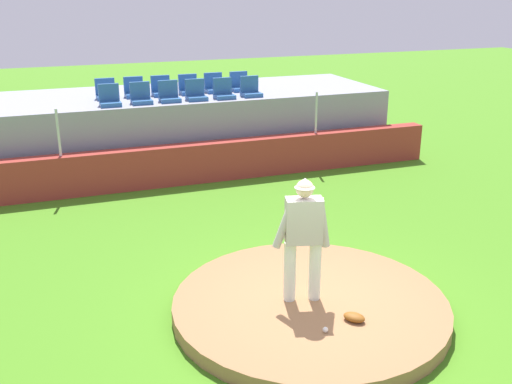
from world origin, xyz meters
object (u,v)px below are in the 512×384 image
at_px(stadium_chair_5, 250,90).
at_px(stadium_chair_8, 161,89).
at_px(stadium_chair_2, 169,95).
at_px(stadium_chair_6, 106,93).
at_px(baseball, 325,330).
at_px(stadium_chair_4, 224,92).
at_px(fielding_glove, 354,317).
at_px(stadium_chair_7, 134,91).
at_px(stadium_chair_11, 240,85).
at_px(pitcher, 304,231).
at_px(stadium_chair_0, 110,99).
at_px(stadium_chair_3, 196,93).
at_px(stadium_chair_9, 189,88).
at_px(stadium_chair_1, 141,97).
at_px(stadium_chair_10, 214,86).

distance_m(stadium_chair_5, stadium_chair_8, 2.30).
relative_size(stadium_chair_2, stadium_chair_6, 1.00).
bearing_deg(baseball, stadium_chair_4, 81.69).
distance_m(fielding_glove, stadium_chair_7, 9.38).
distance_m(fielding_glove, stadium_chair_11, 9.37).
height_order(pitcher, baseball, pitcher).
height_order(stadium_chair_0, stadium_chair_2, same).
bearing_deg(stadium_chair_4, stadium_chair_11, -128.77).
relative_size(stadium_chair_3, stadium_chair_9, 1.00).
bearing_deg(stadium_chair_7, stadium_chair_9, 178.07).
bearing_deg(stadium_chair_1, stadium_chair_7, -89.48).
xyz_separation_m(stadium_chair_6, stadium_chair_10, (2.82, 0.02, 0.00)).
bearing_deg(stadium_chair_8, stadium_chair_5, 157.53).
bearing_deg(stadium_chair_10, stadium_chair_6, 0.36).
distance_m(stadium_chair_2, stadium_chair_5, 2.11).
bearing_deg(baseball, stadium_chair_8, 91.09).
bearing_deg(stadium_chair_3, stadium_chair_6, -23.34).
bearing_deg(baseball, stadium_chair_1, 95.85).
height_order(fielding_glove, stadium_chair_11, stadium_chair_11).
xyz_separation_m(stadium_chair_6, stadium_chair_9, (2.11, -0.02, 0.00)).
bearing_deg(pitcher, stadium_chair_1, 112.00).
bearing_deg(stadium_chair_10, fielding_glove, 85.25).
distance_m(stadium_chair_8, stadium_chair_9, 0.72).
relative_size(stadium_chair_1, stadium_chair_3, 1.00).
relative_size(pitcher, stadium_chair_0, 3.67).
xyz_separation_m(stadium_chair_2, stadium_chair_6, (-1.41, 0.88, 0.00)).
relative_size(baseball, stadium_chair_0, 0.15).
bearing_deg(baseball, stadium_chair_5, 76.87).
bearing_deg(stadium_chair_5, stadium_chair_1, 0.25).
bearing_deg(stadium_chair_2, pitcher, 91.82).
relative_size(pitcher, baseball, 24.82).
relative_size(stadium_chair_7, stadium_chair_11, 1.00).
relative_size(stadium_chair_1, stadium_chair_10, 1.00).
relative_size(stadium_chair_5, stadium_chair_8, 1.00).
distance_m(baseball, fielding_glove, 0.50).
distance_m(stadium_chair_2, stadium_chair_8, 0.88).
bearing_deg(stadium_chair_5, stadium_chair_3, 0.69).
bearing_deg(stadium_chair_7, stadium_chair_5, 162.14).
height_order(stadium_chair_0, stadium_chair_1, same).
height_order(stadium_chair_5, stadium_chair_10, same).
bearing_deg(stadium_chair_7, baseball, 95.32).
bearing_deg(stadium_chair_9, stadium_chair_8, -1.58).
bearing_deg(stadium_chair_7, stadium_chair_10, 179.76).
bearing_deg(stadium_chair_6, stadium_chair_7, -177.88).
relative_size(stadium_chair_3, stadium_chair_7, 1.00).
distance_m(baseball, stadium_chair_8, 9.38).
xyz_separation_m(stadium_chair_1, stadium_chair_8, (0.68, 0.89, 0.00)).
bearing_deg(pitcher, stadium_chair_2, 106.71).
bearing_deg(stadium_chair_9, stadium_chair_6, -0.57).
relative_size(stadium_chair_4, stadium_chair_11, 1.00).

